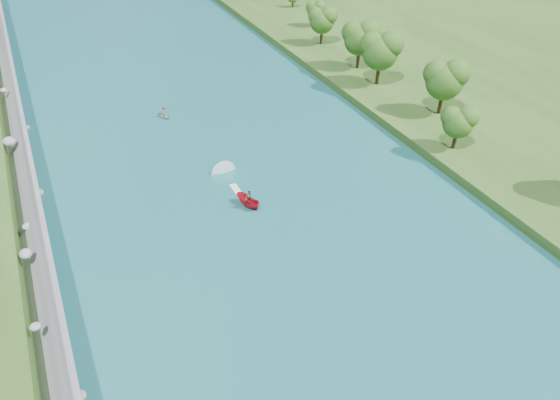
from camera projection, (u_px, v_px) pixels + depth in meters
ground at (301, 275)px, 60.06m from camera, size 260.00×260.00×0.00m
river_water at (234, 183)px, 74.72m from camera, size 55.00×240.00×0.10m
berm_east at (509, 109)px, 91.58m from camera, size 44.00×240.00×1.50m
riprap_bank at (31, 225)px, 64.37m from camera, size 4.12×236.00×4.11m
trees_east at (458, 86)px, 85.13m from camera, size 16.40×143.10×11.41m
motorboat at (243, 195)px, 71.29m from camera, size 3.60×18.87×2.11m
raft at (164, 115)px, 90.56m from camera, size 2.87×3.41×1.69m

